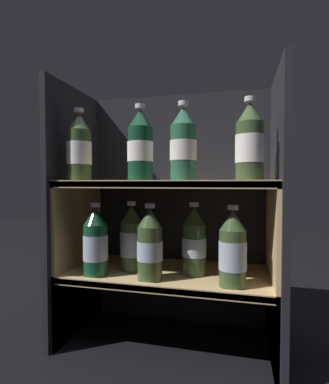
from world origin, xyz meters
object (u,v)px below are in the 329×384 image
at_px(bottle_lower_front_1, 150,246).
at_px(bottle_lower_front_2, 233,251).
at_px(bottle_upper_front_3, 250,144).
at_px(bottle_lower_back_1, 194,242).
at_px(bottle_upper_front_2, 183,146).
at_px(bottle_upper_front_1, 140,147).
at_px(bottle_lower_back_0, 132,239).
at_px(bottle_upper_front_0, 79,149).
at_px(bottle_lower_front_0, 96,243).

relative_size(bottle_lower_front_1, bottle_lower_front_2, 1.00).
height_order(bottle_upper_front_3, bottle_lower_back_1, bottle_upper_front_3).
xyz_separation_m(bottle_upper_front_2, bottle_lower_front_1, (-0.11, 0.00, -0.31)).
xyz_separation_m(bottle_upper_front_1, bottle_upper_front_2, (0.14, -0.00, 0.00)).
height_order(bottle_lower_back_0, bottle_lower_back_1, same).
bearing_deg(bottle_upper_front_1, bottle_lower_back_0, 125.17).
relative_size(bottle_lower_front_1, bottle_lower_back_1, 1.00).
height_order(bottle_upper_front_0, bottle_upper_front_1, same).
height_order(bottle_upper_front_2, bottle_upper_front_3, same).
height_order(bottle_lower_front_1, bottle_lower_back_0, same).
bearing_deg(bottle_upper_front_2, bottle_upper_front_1, 180.00).
height_order(bottle_upper_front_1, bottle_upper_front_3, same).
relative_size(bottle_lower_front_0, bottle_lower_back_0, 1.00).
bearing_deg(bottle_lower_back_1, bottle_upper_front_0, -166.55).
relative_size(bottle_upper_front_3, bottle_lower_front_1, 1.00).
height_order(bottle_lower_front_0, bottle_lower_back_0, same).
bearing_deg(bottle_lower_back_0, bottle_lower_front_2, -14.31).
height_order(bottle_lower_front_0, bottle_lower_front_2, same).
relative_size(bottle_upper_front_2, bottle_lower_back_0, 1.00).
bearing_deg(bottle_upper_front_0, bottle_lower_back_0, 30.54).
height_order(bottle_upper_front_1, bottle_lower_front_0, bottle_upper_front_1).
relative_size(bottle_upper_front_3, bottle_lower_back_0, 1.00).
relative_size(bottle_upper_front_1, bottle_lower_front_2, 1.00).
height_order(bottle_upper_front_0, bottle_lower_front_0, bottle_upper_front_0).
bearing_deg(bottle_upper_front_2, bottle_upper_front_3, 0.00).
bearing_deg(bottle_lower_back_0, bottle_upper_front_2, -23.96).
relative_size(bottle_upper_front_1, bottle_upper_front_2, 1.00).
bearing_deg(bottle_lower_back_0, bottle_upper_front_3, -12.72).
distance_m(bottle_lower_front_2, bottle_lower_back_1, 0.16).
xyz_separation_m(bottle_upper_front_1, bottle_lower_back_0, (-0.06, 0.09, -0.31)).
bearing_deg(bottle_lower_front_0, bottle_upper_front_2, -0.00).
bearing_deg(bottle_lower_front_1, bottle_upper_front_2, 0.00).
height_order(bottle_upper_front_2, bottle_lower_back_0, bottle_upper_front_2).
bearing_deg(bottle_lower_front_1, bottle_lower_front_2, 0.00).
xyz_separation_m(bottle_upper_front_3, bottle_lower_front_2, (-0.05, 0.00, -0.31)).
xyz_separation_m(bottle_upper_front_0, bottle_lower_back_1, (0.37, 0.09, -0.31)).
distance_m(bottle_upper_front_0, bottle_upper_front_1, 0.21).
distance_m(bottle_upper_front_1, bottle_lower_front_0, 0.35).
distance_m(bottle_upper_front_1, bottle_lower_back_0, 0.33).
bearing_deg(bottle_upper_front_1, bottle_lower_front_1, -0.00).
height_order(bottle_upper_front_0, bottle_upper_front_3, same).
relative_size(bottle_upper_front_0, bottle_upper_front_3, 1.00).
distance_m(bottle_upper_front_2, bottle_lower_front_2, 0.35).
bearing_deg(bottle_lower_back_1, bottle_lower_back_0, 180.00).
relative_size(bottle_upper_front_2, bottle_lower_front_2, 1.00).
xyz_separation_m(bottle_upper_front_0, bottle_lower_back_0, (0.15, 0.09, -0.31)).
xyz_separation_m(bottle_upper_front_3, bottle_lower_front_1, (-0.30, 0.00, -0.31)).
xyz_separation_m(bottle_upper_front_0, bottle_upper_front_3, (0.55, 0.00, -0.00)).
distance_m(bottle_upper_front_3, bottle_lower_front_0, 0.58).
distance_m(bottle_upper_front_1, bottle_lower_front_1, 0.31).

